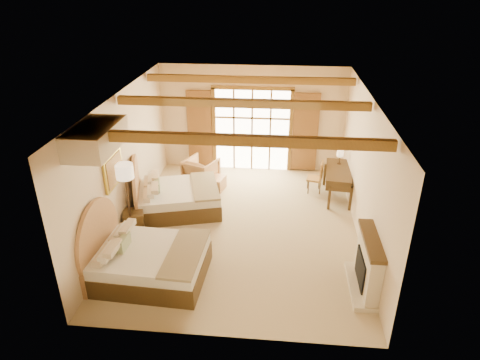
# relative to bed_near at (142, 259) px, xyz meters

# --- Properties ---
(floor) EXTENTS (7.00, 7.00, 0.00)m
(floor) POSITION_rel_bed_near_xyz_m (1.81, 2.06, -0.43)
(floor) COLOR tan
(floor) RESTS_ON ground
(wall_back) EXTENTS (5.50, 0.00, 5.50)m
(wall_back) POSITION_rel_bed_near_xyz_m (1.81, 5.56, 1.17)
(wall_back) COLOR beige
(wall_back) RESTS_ON ground
(wall_left) EXTENTS (0.00, 7.00, 7.00)m
(wall_left) POSITION_rel_bed_near_xyz_m (-0.94, 2.06, 1.17)
(wall_left) COLOR beige
(wall_left) RESTS_ON ground
(wall_right) EXTENTS (0.00, 7.00, 7.00)m
(wall_right) POSITION_rel_bed_near_xyz_m (4.56, 2.06, 1.17)
(wall_right) COLOR beige
(wall_right) RESTS_ON ground
(ceiling) EXTENTS (7.00, 7.00, 0.00)m
(ceiling) POSITION_rel_bed_near_xyz_m (1.81, 2.06, 2.77)
(ceiling) COLOR #B97D3D
(ceiling) RESTS_ON ground
(ceiling_beams) EXTENTS (5.39, 4.60, 0.18)m
(ceiling_beams) POSITION_rel_bed_near_xyz_m (1.81, 2.06, 2.65)
(ceiling_beams) COLOR brown
(ceiling_beams) RESTS_ON ceiling
(french_doors) EXTENTS (3.95, 0.08, 2.60)m
(french_doors) POSITION_rel_bed_near_xyz_m (1.81, 5.50, 0.82)
(french_doors) COLOR white
(french_doors) RESTS_ON ground
(fireplace) EXTENTS (0.46, 1.40, 1.16)m
(fireplace) POSITION_rel_bed_near_xyz_m (4.40, 0.06, 0.08)
(fireplace) COLOR beige
(fireplace) RESTS_ON ground
(painting) EXTENTS (0.06, 0.95, 0.75)m
(painting) POSITION_rel_bed_near_xyz_m (-0.90, 1.31, 1.32)
(painting) COLOR gold
(painting) RESTS_ON wall_left
(canopy_valance) EXTENTS (0.70, 1.40, 0.45)m
(canopy_valance) POSITION_rel_bed_near_xyz_m (-0.59, 0.06, 2.52)
(canopy_valance) COLOR beige
(canopy_valance) RESTS_ON ceiling
(bed_near) EXTENTS (2.25, 1.75, 1.44)m
(bed_near) POSITION_rel_bed_near_xyz_m (0.00, 0.00, 0.00)
(bed_near) COLOR #4B381E
(bed_near) RESTS_ON floor
(bed_far) EXTENTS (2.48, 2.07, 1.38)m
(bed_far) POSITION_rel_bed_near_xyz_m (-0.06, 2.72, -0.02)
(bed_far) COLOR #4B381E
(bed_far) RESTS_ON floor
(nightstand) EXTENTS (0.57, 0.57, 0.55)m
(nightstand) POSITION_rel_bed_near_xyz_m (-0.69, 1.58, -0.16)
(nightstand) COLOR #4B381E
(nightstand) RESTS_ON floor
(floor_lamp) EXTENTS (0.39, 0.39, 1.84)m
(floor_lamp) POSITION_rel_bed_near_xyz_m (-0.69, 1.40, 1.13)
(floor_lamp) COLOR #39291C
(floor_lamp) RESTS_ON floor
(armchair) EXTENTS (1.11, 1.13, 0.78)m
(armchair) POSITION_rel_bed_near_xyz_m (0.42, 4.30, -0.04)
(armchair) COLOR #AD7C4A
(armchair) RESTS_ON floor
(ottoman) EXTENTS (0.62, 0.62, 0.37)m
(ottoman) POSITION_rel_bed_near_xyz_m (0.88, 4.00, -0.25)
(ottoman) COLOR tan
(ottoman) RESTS_ON floor
(desk) EXTENTS (0.80, 1.58, 0.82)m
(desk) POSITION_rel_bed_near_xyz_m (4.25, 3.84, 0.01)
(desk) COLOR #4B381E
(desk) RESTS_ON floor
(desk_chair) EXTENTS (0.47, 0.47, 0.90)m
(desk_chair) POSITION_rel_bed_near_xyz_m (3.68, 4.11, -0.15)
(desk_chair) COLOR #B7813E
(desk_chair) RESTS_ON floor
(desk_lamp) EXTENTS (0.19, 0.19, 0.37)m
(desk_lamp) POSITION_rel_bed_near_xyz_m (4.31, 4.25, 0.67)
(desk_lamp) COLOR #39291C
(desk_lamp) RESTS_ON desk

